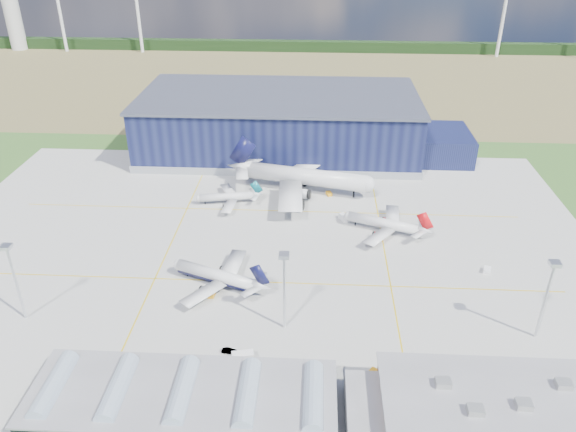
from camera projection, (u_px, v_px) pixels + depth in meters
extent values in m
plane|color=#2B5620|center=(258.00, 263.00, 174.86)|extent=(600.00, 600.00, 0.00)
cube|color=#989893|center=(261.00, 246.00, 183.61)|extent=(220.00, 160.00, 0.06)
cube|color=gold|center=(255.00, 282.00, 166.06)|extent=(180.00, 0.40, 0.02)
cube|color=gold|center=(268.00, 210.00, 205.49)|extent=(180.00, 0.40, 0.02)
cube|color=gold|center=(171.00, 244.00, 185.06)|extent=(0.40, 120.00, 0.02)
cube|color=gold|center=(384.00, 250.00, 181.62)|extent=(0.40, 120.00, 0.02)
cube|color=olive|center=(293.00, 78.00, 367.64)|extent=(600.00, 220.00, 0.01)
cube|color=black|center=(298.00, 46.00, 435.82)|extent=(600.00, 8.00, 8.00)
cylinder|color=white|center=(58.00, 4.00, 421.06)|extent=(2.40, 2.40, 70.00)
cylinder|color=white|center=(137.00, 4.00, 418.11)|extent=(2.40, 2.40, 70.00)
cylinder|color=white|center=(505.00, 8.00, 404.82)|extent=(2.40, 2.40, 70.00)
cylinder|color=silver|center=(14.00, 23.00, 434.60)|extent=(12.00, 12.00, 40.00)
cube|color=#111538|center=(279.00, 123.00, 252.11)|extent=(120.00, 60.00, 25.00)
cube|color=gray|center=(279.00, 146.00, 257.34)|extent=(121.00, 61.00, 3.20)
cube|color=#474B5B|center=(279.00, 95.00, 245.88)|extent=(122.00, 62.00, 1.20)
cube|color=#111538|center=(441.00, 144.00, 247.30)|extent=(24.00, 30.00, 12.00)
cube|color=brown|center=(490.00, 412.00, 117.42)|extent=(45.00, 22.00, 9.00)
cube|color=slate|center=(494.00, 395.00, 115.17)|extent=(46.00, 23.00, 0.50)
cube|color=black|center=(476.00, 378.00, 127.95)|extent=(44.00, 0.40, 1.40)
cube|color=black|center=(478.00, 366.00, 126.28)|extent=(44.00, 0.40, 1.40)
cube|color=#AEAEA9|center=(443.00, 383.00, 116.98)|extent=(3.20, 2.60, 1.60)
cube|color=#AEAEA9|center=(524.00, 405.00, 111.86)|extent=(3.20, 2.60, 1.60)
cube|color=#AEAEA9|center=(564.00, 384.00, 116.63)|extent=(3.20, 2.60, 1.60)
cube|color=#AEAEA9|center=(475.00, 410.00, 110.60)|extent=(3.20, 2.60, 1.60)
cube|color=black|center=(184.00, 403.00, 121.34)|extent=(65.00, 22.00, 6.00)
cube|color=slate|center=(182.00, 393.00, 119.81)|extent=(66.00, 23.00, 0.50)
cube|color=slate|center=(369.00, 411.00, 119.37)|extent=(10.00, 18.00, 6.00)
cylinder|color=#9BAEC0|center=(54.00, 386.00, 121.09)|extent=(4.40, 18.00, 4.40)
cylinder|color=#9BAEC0|center=(118.00, 389.00, 120.40)|extent=(4.40, 18.00, 4.40)
cylinder|color=#9BAEC0|center=(182.00, 392.00, 119.71)|extent=(4.40, 18.00, 4.40)
cylinder|color=#9BAEC0|center=(247.00, 395.00, 119.02)|extent=(4.40, 18.00, 4.40)
cylinder|color=#9BAEC0|center=(313.00, 398.00, 118.33)|extent=(4.40, 18.00, 4.40)
cylinder|color=silver|center=(17.00, 284.00, 146.25)|extent=(0.70, 0.70, 22.00)
cube|color=silver|center=(6.00, 247.00, 140.74)|extent=(2.60, 2.60, 1.00)
cylinder|color=silver|center=(284.00, 293.00, 142.81)|extent=(0.70, 0.70, 22.00)
cube|color=silver|center=(284.00, 255.00, 137.30)|extent=(2.60, 2.60, 1.00)
cylinder|color=silver|center=(544.00, 302.00, 139.61)|extent=(0.70, 0.70, 22.00)
cube|color=silver|center=(555.00, 264.00, 134.10)|extent=(2.60, 2.60, 1.00)
cube|color=orange|center=(211.00, 292.00, 160.20)|extent=(2.75, 4.15, 1.65)
cube|color=orange|center=(373.00, 373.00, 132.70)|extent=(2.97, 3.17, 1.14)
cube|color=white|center=(243.00, 357.00, 136.64)|extent=(5.72, 3.46, 2.33)
cube|color=white|center=(487.00, 270.00, 170.41)|extent=(3.03, 3.61, 1.34)
cube|color=white|center=(344.00, 218.00, 198.58)|extent=(3.89, 5.02, 2.09)
cube|color=orange|center=(329.00, 194.00, 216.36)|extent=(2.63, 3.33, 1.27)
cube|color=white|center=(340.00, 180.00, 227.55)|extent=(3.66, 3.48, 1.32)
imported|color=#99999E|center=(229.00, 351.00, 139.20)|extent=(3.87, 1.61, 1.24)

